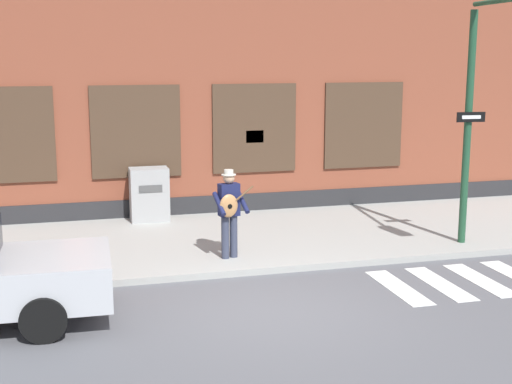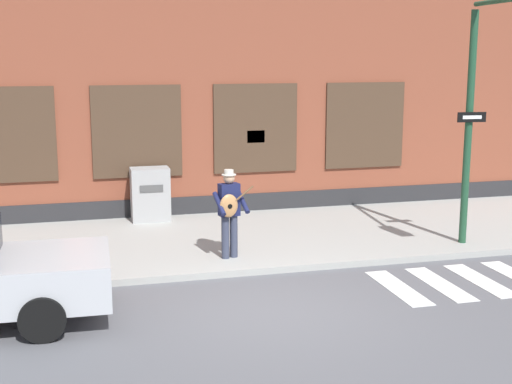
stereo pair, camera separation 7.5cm
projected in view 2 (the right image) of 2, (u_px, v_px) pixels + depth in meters
ground_plane at (273, 311)px, 11.16m from camera, size 160.00×160.00×0.00m
sidewalk at (219, 240)px, 15.15m from camera, size 28.00×4.77×0.12m
building_backdrop at (183, 66)px, 18.62m from camera, size 28.00×4.06×7.28m
busker at (229, 209)px, 13.44m from camera, size 0.75×0.60×1.71m
traffic_light at (500, 79)px, 13.03m from camera, size 0.65×2.87×4.87m
utility_box at (150, 194)px, 16.56m from camera, size 0.88×0.58×1.24m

